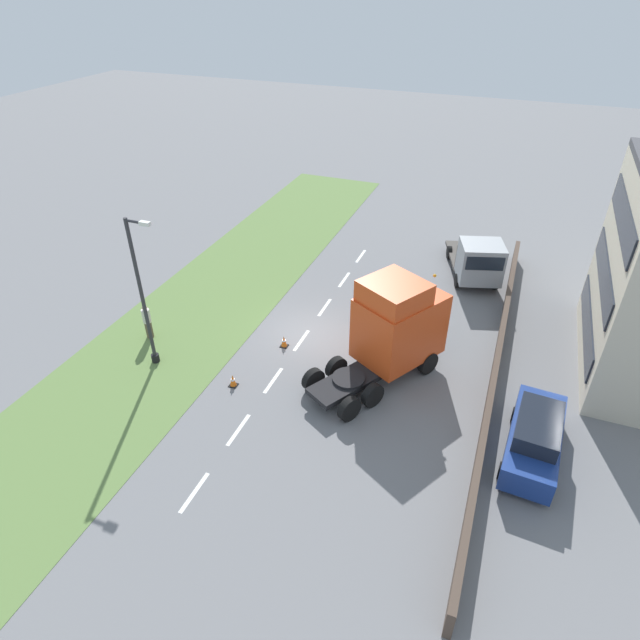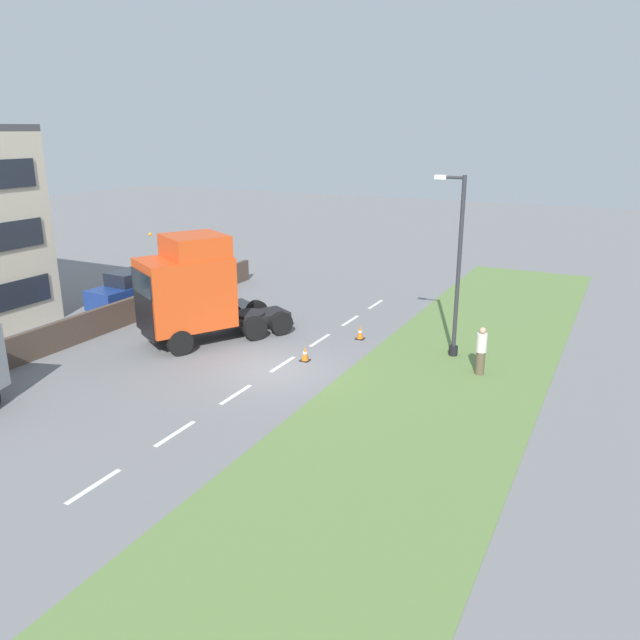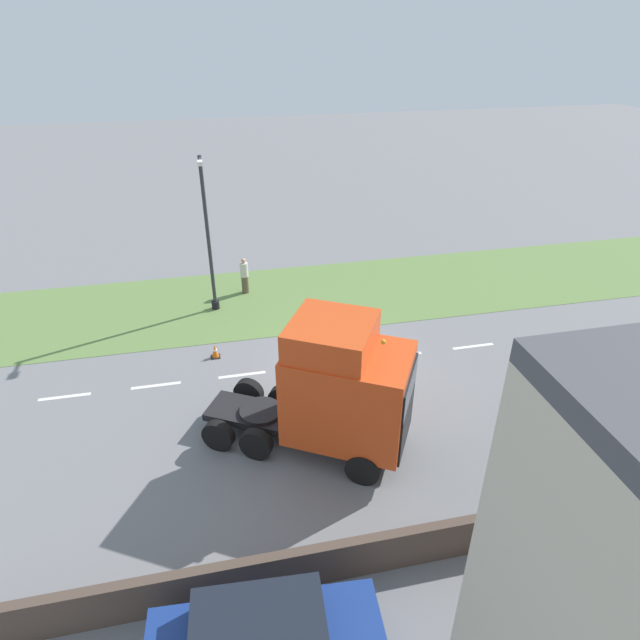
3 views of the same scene
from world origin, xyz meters
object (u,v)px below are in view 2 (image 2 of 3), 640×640
Objects in this scene: traffic_cone_lead at (360,333)px; pedestrian at (481,351)px; lorry_cab at (192,290)px; traffic_cone_trailing at (305,354)px; lamp_post at (456,277)px; parked_car at (134,289)px.

pedestrian is at bearing 162.65° from traffic_cone_lead.
lorry_cab reaches higher than traffic_cone_trailing.
lamp_post is at bearing -147.14° from traffic_cone_trailing.
traffic_cone_trailing is (-11.34, 2.89, -0.66)m from parked_car.
traffic_cone_lead is (4.07, -0.20, -2.94)m from lamp_post.
lamp_post is (-16.29, -0.31, 2.28)m from parked_car.
lamp_post is 3.15m from pedestrian.
lorry_cab is 11.39× the size of traffic_cone_lead.
traffic_cone_lead and traffic_cone_trailing have the same top height.
traffic_cone_lead is at bearing -17.35° from pedestrian.
lorry_cab reaches higher than parked_car.
lorry_cab is at bearing 30.34° from traffic_cone_lead.
lamp_post is at bearing -174.94° from parked_car.
traffic_cone_trailing is (4.95, 3.20, -2.94)m from lamp_post.
parked_car is 12.25m from traffic_cone_lead.
lorry_cab reaches higher than pedestrian.
lamp_post is at bearing -46.05° from pedestrian.
lamp_post is (-10.18, -3.37, 0.93)m from lorry_cab.
pedestrian is at bearing -165.44° from traffic_cone_trailing.
parked_car is 0.69× the size of lamp_post.
lorry_cab is at bearing 157.37° from parked_car.
pedestrian reaches higher than traffic_cone_lead.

